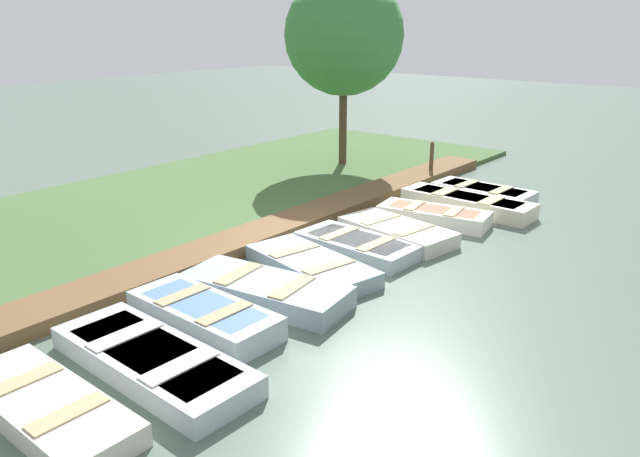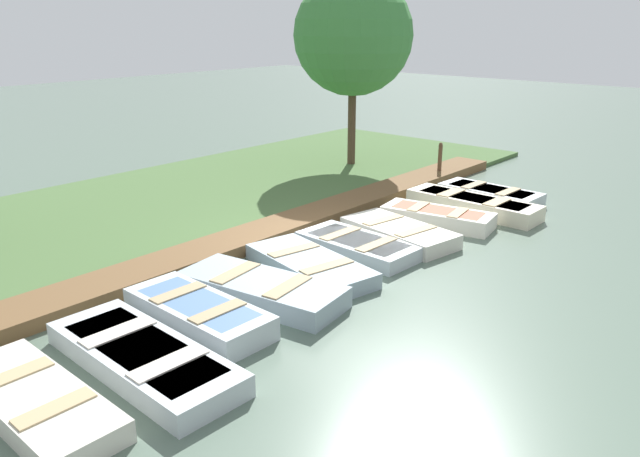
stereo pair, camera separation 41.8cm
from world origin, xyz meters
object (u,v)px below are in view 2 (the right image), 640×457
(park_tree_left, at_px, (353,35))
(rowboat_7, at_px, (437,217))
(rowboat_1, at_px, (143,357))
(rowboat_8, at_px, (473,204))
(rowboat_6, at_px, (399,232))
(mooring_post_far, at_px, (440,161))
(rowboat_0, at_px, (35,401))
(rowboat_2, at_px, (198,313))
(rowboat_4, at_px, (310,265))
(rowboat_5, at_px, (358,245))
(rowboat_9, at_px, (490,195))
(rowboat_3, at_px, (261,289))

(park_tree_left, bearing_deg, rowboat_7, -32.32)
(rowboat_1, bearing_deg, rowboat_8, 92.41)
(rowboat_6, bearing_deg, mooring_post_far, 121.82)
(rowboat_0, distance_m, rowboat_1, 1.51)
(rowboat_2, bearing_deg, mooring_post_far, 102.04)
(rowboat_4, height_order, rowboat_5, rowboat_5)
(rowboat_5, relative_size, rowboat_6, 0.94)
(rowboat_8, bearing_deg, rowboat_2, -91.50)
(rowboat_0, relative_size, rowboat_9, 1.07)
(mooring_post_far, height_order, park_tree_left, park_tree_left)
(rowboat_7, bearing_deg, rowboat_4, -104.08)
(rowboat_7, xyz_separation_m, park_tree_left, (-5.37, 3.40, 4.03))
(rowboat_0, xyz_separation_m, rowboat_1, (0.11, 1.50, 0.01))
(rowboat_3, distance_m, rowboat_6, 4.21)
(rowboat_0, bearing_deg, rowboat_5, 94.12)
(rowboat_7, bearing_deg, rowboat_6, -103.08)
(rowboat_1, relative_size, mooring_post_far, 3.02)
(rowboat_5, height_order, rowboat_6, rowboat_6)
(rowboat_3, height_order, rowboat_9, rowboat_3)
(park_tree_left, bearing_deg, mooring_post_far, 11.02)
(rowboat_5, height_order, rowboat_8, rowboat_8)
(rowboat_2, xyz_separation_m, rowboat_3, (0.07, 1.34, -0.01))
(rowboat_0, distance_m, park_tree_left, 15.00)
(rowboat_6, distance_m, rowboat_9, 4.21)
(rowboat_7, bearing_deg, rowboat_2, -101.78)
(rowboat_0, bearing_deg, rowboat_4, 95.27)
(rowboat_0, bearing_deg, park_tree_left, 113.17)
(rowboat_4, distance_m, park_tree_left, 10.06)
(rowboat_1, xyz_separation_m, rowboat_7, (-0.30, 8.43, 0.02))
(rowboat_1, distance_m, mooring_post_far, 12.70)
(mooring_post_far, bearing_deg, rowboat_7, -59.47)
(rowboat_3, bearing_deg, rowboat_8, 78.97)
(rowboat_2, relative_size, rowboat_3, 0.86)
(rowboat_2, height_order, rowboat_4, rowboat_2)
(rowboat_4, relative_size, rowboat_7, 1.10)
(rowboat_9, bearing_deg, rowboat_1, -86.43)
(rowboat_4, relative_size, rowboat_9, 1.11)
(mooring_post_far, bearing_deg, rowboat_3, -77.05)
(rowboat_2, xyz_separation_m, rowboat_5, (-0.08, 4.30, -0.05))
(rowboat_2, distance_m, rowboat_7, 7.08)
(mooring_post_far, bearing_deg, rowboat_8, -45.18)
(rowboat_5, distance_m, park_tree_left, 8.99)
(rowboat_2, bearing_deg, rowboat_8, 88.71)
(rowboat_2, bearing_deg, rowboat_9, 89.77)
(rowboat_6, xyz_separation_m, mooring_post_far, (-2.28, 5.51, 0.40))
(rowboat_1, xyz_separation_m, mooring_post_far, (-2.65, 12.42, 0.40))
(rowboat_4, xyz_separation_m, rowboat_8, (0.44, 5.74, 0.05))
(rowboat_0, relative_size, rowboat_6, 1.04)
(mooring_post_far, bearing_deg, rowboat_6, -67.55)
(rowboat_0, distance_m, rowboat_7, 9.94)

